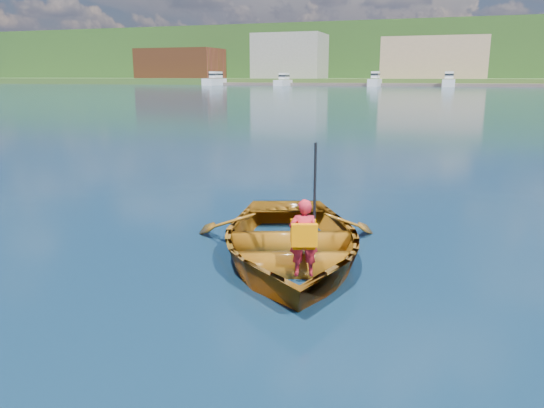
% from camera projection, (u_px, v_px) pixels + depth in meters
% --- Properties ---
extents(ground, '(600.00, 600.00, 0.00)m').
position_uv_depth(ground, '(354.00, 290.00, 6.89)').
color(ground, '#102A40').
rests_on(ground, ground).
extents(rowboat, '(4.38, 5.16, 0.91)m').
position_uv_depth(rowboat, '(289.00, 241.00, 7.96)').
color(rowboat, brown).
rests_on(rowboat, ground).
extents(child_paddler, '(0.45, 0.43, 1.77)m').
position_uv_depth(child_paddler, '(304.00, 237.00, 7.01)').
color(child_paddler, red).
rests_on(child_paddler, ground).
extents(shoreline, '(400.00, 140.00, 22.00)m').
position_uv_depth(shoreline, '(453.00, 58.00, 222.61)').
color(shoreline, '#325526').
rests_on(shoreline, ground).
extents(dock, '(160.01, 4.51, 0.80)m').
position_uv_depth(dock, '(480.00, 85.00, 140.85)').
color(dock, brown).
rests_on(dock, ground).
extents(waterfront_buildings, '(202.00, 16.00, 14.00)m').
position_uv_depth(waterfront_buildings, '(424.00, 59.00, 159.58)').
color(waterfront_buildings, maroon).
rests_on(waterfront_buildings, ground).
extents(marina_yachts, '(140.51, 13.54, 4.27)m').
position_uv_depth(marina_yachts, '(475.00, 81.00, 136.73)').
color(marina_yachts, silver).
rests_on(marina_yachts, ground).
extents(hillside_trees, '(298.88, 79.66, 25.39)m').
position_uv_depth(hillside_trees, '(475.00, 36.00, 224.41)').
color(hillside_trees, '#382314').
rests_on(hillside_trees, ground).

